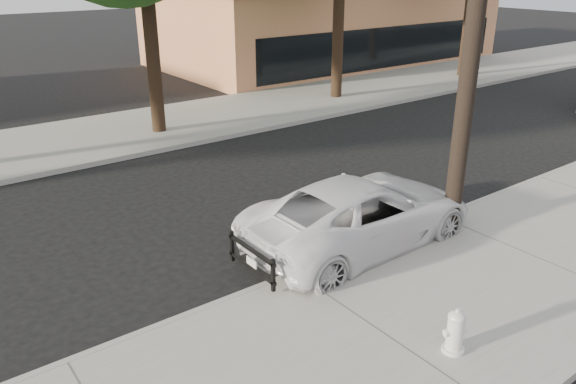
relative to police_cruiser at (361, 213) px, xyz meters
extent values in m
plane|color=black|center=(-1.90, 1.80, -0.69)|extent=(120.00, 120.00, 0.00)
cube|color=gray|center=(-1.90, -2.50, -0.62)|extent=(90.00, 4.40, 0.15)
cube|color=gray|center=(-1.90, 10.30, -0.62)|extent=(90.00, 5.00, 0.15)
cube|color=#9E9B93|center=(-1.90, -0.30, -0.62)|extent=(90.00, 0.12, 0.16)
cube|color=tan|center=(14.10, 17.80, 1.31)|extent=(18.00, 10.00, 4.00)
cylinder|color=black|center=(1.70, -0.90, 3.96)|extent=(0.34, 0.34, 9.00)
cylinder|color=black|center=(0.10, 9.60, 1.83)|extent=(0.44, 0.44, 4.75)
cylinder|color=black|center=(8.10, 9.90, 1.66)|extent=(0.44, 0.44, 4.40)
cylinder|color=black|center=(16.10, 9.70, 1.76)|extent=(0.44, 0.44, 4.60)
imported|color=white|center=(0.00, 0.00, 0.00)|extent=(5.01, 2.37, 1.38)
cylinder|color=silver|center=(-1.41, -3.40, -0.51)|extent=(0.32, 0.32, 0.06)
cylinder|color=silver|center=(-1.41, -3.40, -0.27)|extent=(0.24, 0.24, 0.55)
ellipsoid|color=silver|center=(-1.41, -3.40, 0.03)|extent=(0.26, 0.26, 0.18)
cylinder|color=silver|center=(-1.41, -3.40, -0.21)|extent=(0.36, 0.22, 0.11)
cylinder|color=silver|center=(-1.41, -3.40, -0.21)|extent=(0.19, 0.22, 0.14)
cube|color=red|center=(0.15, -0.70, -0.53)|extent=(0.51, 0.51, 0.02)
cone|color=red|center=(0.15, -0.70, -0.15)|extent=(0.45, 0.45, 0.78)
camera|label=1|loc=(-7.22, -7.22, 4.62)|focal=35.00mm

